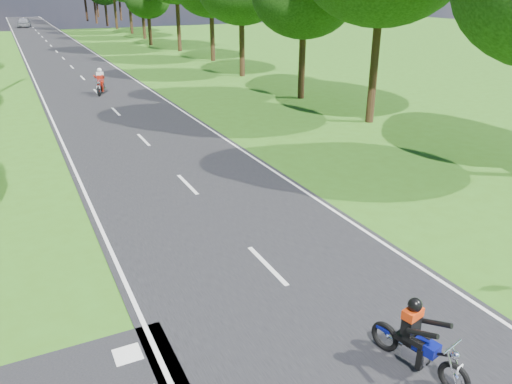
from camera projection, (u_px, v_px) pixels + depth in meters
ground at (310, 310)px, 10.56m from camera, size 160.00×160.00×0.00m
main_road at (57, 52)px, 52.04m from camera, size 7.00×140.00×0.02m
road_markings at (57, 53)px, 50.43m from camera, size 7.40×140.00×0.01m
rider_near_blue at (420, 337)px, 8.65m from camera, size 0.95×1.76×1.40m
rider_far_red at (100, 81)px, 31.31m from camera, size 1.22×2.02×1.59m
distant_car at (24, 22)px, 82.10m from camera, size 2.58×4.77×1.54m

